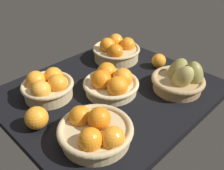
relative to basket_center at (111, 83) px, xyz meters
The scene contains 8 objects.
market_tray 5.99cm from the basket_center, 109.49° to the right, with size 84.00×72.00×3.00cm, color black.
basket_center is the anchor object (origin of this frame).
basket_near_left 29.36cm from the basket_center, 139.87° to the right, with size 23.85×23.85×11.89cm.
basket_far_left_pears 28.74cm from the basket_center, 139.19° to the left, with size 22.16×22.16×14.42cm.
basket_far_right 28.29cm from the basket_center, 34.71° to the left, with size 24.49×24.49×11.45cm.
basket_near_right 25.50cm from the basket_center, 37.22° to the right, with size 20.79×20.79×11.01cm.
loose_orange_front_gap 33.12cm from the basket_center, ahead, with size 8.00×8.00×8.00cm, color orange.
loose_orange_back_gap 30.86cm from the basket_center, behind, with size 6.88×6.88×6.88cm, color orange.
Camera 1 is at (61.24, 62.22, 63.11)cm, focal length 40.24 mm.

